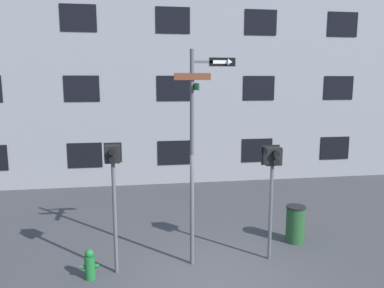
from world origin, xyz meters
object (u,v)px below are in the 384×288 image
object	(u,v)px
street_sign_pole	(195,142)
fire_hydrant	(90,265)
pedestrian_signal_right	(272,170)
trash_bin	(295,224)
pedestrian_signal_left	(113,174)

from	to	relation	value
street_sign_pole	fire_hydrant	bearing A→B (deg)	-171.99
street_sign_pole	pedestrian_signal_right	world-z (taller)	street_sign_pole
street_sign_pole	fire_hydrant	world-z (taller)	street_sign_pole
pedestrian_signal_right	trash_bin	xyz separation A→B (m)	(0.98, 0.80, -1.64)
fire_hydrant	trash_bin	bearing A→B (deg)	12.20
pedestrian_signal_right	fire_hydrant	world-z (taller)	pedestrian_signal_right
trash_bin	street_sign_pole	bearing A→B (deg)	-164.39
fire_hydrant	trash_bin	world-z (taller)	trash_bin
fire_hydrant	pedestrian_signal_left	bearing A→B (deg)	18.78
pedestrian_signal_right	fire_hydrant	bearing A→B (deg)	-176.07
street_sign_pole	trash_bin	world-z (taller)	street_sign_pole
street_sign_pole	pedestrian_signal_right	distance (m)	1.85
trash_bin	pedestrian_signal_right	bearing A→B (deg)	-140.75
pedestrian_signal_right	street_sign_pole	bearing A→B (deg)	178.51
street_sign_pole	trash_bin	distance (m)	3.64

